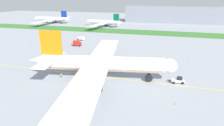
{
  "coord_description": "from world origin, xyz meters",
  "views": [
    {
      "loc": [
        19.8,
        -62.02,
        27.8
      ],
      "look_at": [
        0.16,
        5.14,
        3.74
      ],
      "focal_mm": 30.7,
      "sensor_mm": 36.0,
      "label": 1
    }
  ],
  "objects_px": {
    "ground_crew_marshaller_front": "(61,75)",
    "traffic_cone_near_nose": "(175,103)",
    "service_truck_fuel_bowser": "(81,38)",
    "parked_airliner_far_centre": "(104,22)",
    "traffic_cone_port_wing": "(30,84)",
    "service_truck_baggage_loader": "(77,43)",
    "pushback_tug": "(178,80)",
    "ground_crew_wingwalker_port": "(103,75)",
    "ground_crew_wingwalker_starboard": "(104,75)",
    "airliner_foreground": "(100,64)",
    "parked_airliner_far_left": "(52,19)"
  },
  "relations": [
    {
      "from": "ground_crew_wingwalker_port",
      "to": "traffic_cone_near_nose",
      "type": "relative_size",
      "value": 2.73
    },
    {
      "from": "ground_crew_marshaller_front",
      "to": "traffic_cone_near_nose",
      "type": "height_order",
      "value": "ground_crew_marshaller_front"
    },
    {
      "from": "traffic_cone_near_nose",
      "to": "pushback_tug",
      "type": "bearing_deg",
      "value": 85.97
    },
    {
      "from": "ground_crew_wingwalker_port",
      "to": "traffic_cone_near_nose",
      "type": "distance_m",
      "value": 27.47
    },
    {
      "from": "ground_crew_marshaller_front",
      "to": "ground_crew_wingwalker_starboard",
      "type": "height_order",
      "value": "ground_crew_wingwalker_starboard"
    },
    {
      "from": "airliner_foreground",
      "to": "traffic_cone_port_wing",
      "type": "height_order",
      "value": "airliner_foreground"
    },
    {
      "from": "traffic_cone_near_nose",
      "to": "ground_crew_wingwalker_port",
      "type": "bearing_deg",
      "value": 154.86
    },
    {
      "from": "traffic_cone_near_nose",
      "to": "airliner_foreground",
      "type": "bearing_deg",
      "value": 158.12
    },
    {
      "from": "traffic_cone_near_nose",
      "to": "service_truck_fuel_bowser",
      "type": "distance_m",
      "value": 90.98
    },
    {
      "from": "traffic_cone_port_wing",
      "to": "service_truck_baggage_loader",
      "type": "relative_size",
      "value": 0.11
    },
    {
      "from": "pushback_tug",
      "to": "traffic_cone_port_wing",
      "type": "relative_size",
      "value": 10.55
    },
    {
      "from": "pushback_tug",
      "to": "ground_crew_marshaller_front",
      "type": "height_order",
      "value": "pushback_tug"
    },
    {
      "from": "service_truck_fuel_bowser",
      "to": "ground_crew_wingwalker_starboard",
      "type": "bearing_deg",
      "value": -58.05
    },
    {
      "from": "service_truck_baggage_loader",
      "to": "pushback_tug",
      "type": "bearing_deg",
      "value": -33.91
    },
    {
      "from": "service_truck_baggage_loader",
      "to": "service_truck_fuel_bowser",
      "type": "distance_m",
      "value": 16.0
    },
    {
      "from": "pushback_tug",
      "to": "parked_airliner_far_centre",
      "type": "distance_m",
      "value": 135.42
    },
    {
      "from": "ground_crew_wingwalker_starboard",
      "to": "ground_crew_marshaller_front",
      "type": "bearing_deg",
      "value": -165.18
    },
    {
      "from": "pushback_tug",
      "to": "traffic_cone_near_nose",
      "type": "height_order",
      "value": "pushback_tug"
    },
    {
      "from": "traffic_cone_port_wing",
      "to": "service_truck_fuel_bowser",
      "type": "height_order",
      "value": "service_truck_fuel_bowser"
    },
    {
      "from": "ground_crew_marshaller_front",
      "to": "service_truck_baggage_loader",
      "type": "bearing_deg",
      "value": 109.34
    },
    {
      "from": "parked_airliner_far_left",
      "to": "parked_airliner_far_centre",
      "type": "relative_size",
      "value": 1.14
    },
    {
      "from": "airliner_foreground",
      "to": "ground_crew_wingwalker_port",
      "type": "relative_size",
      "value": 52.0
    },
    {
      "from": "ground_crew_wingwalker_port",
      "to": "airliner_foreground",
      "type": "bearing_deg",
      "value": -107.66
    },
    {
      "from": "ground_crew_marshaller_front",
      "to": "ground_crew_wingwalker_port",
      "type": "bearing_deg",
      "value": 14.77
    },
    {
      "from": "ground_crew_marshaller_front",
      "to": "traffic_cone_port_wing",
      "type": "distance_m",
      "value": 11.03
    },
    {
      "from": "ground_crew_wingwalker_port",
      "to": "service_truck_baggage_loader",
      "type": "distance_m",
      "value": 51.47
    },
    {
      "from": "pushback_tug",
      "to": "service_truck_baggage_loader",
      "type": "xyz_separation_m",
      "value": [
        -56.61,
        38.05,
        0.71
      ]
    },
    {
      "from": "ground_crew_wingwalker_starboard",
      "to": "parked_airliner_far_left",
      "type": "xyz_separation_m",
      "value": [
        -105.22,
        131.53,
        3.63
      ]
    },
    {
      "from": "ground_crew_wingwalker_starboard",
      "to": "service_truck_fuel_bowser",
      "type": "distance_m",
      "value": 66.73
    },
    {
      "from": "service_truck_fuel_bowser",
      "to": "ground_crew_wingwalker_port",
      "type": "bearing_deg",
      "value": -58.16
    },
    {
      "from": "ground_crew_wingwalker_port",
      "to": "ground_crew_wingwalker_starboard",
      "type": "height_order",
      "value": "ground_crew_wingwalker_starboard"
    },
    {
      "from": "pushback_tug",
      "to": "parked_airliner_far_left",
      "type": "height_order",
      "value": "parked_airliner_far_left"
    },
    {
      "from": "pushback_tug",
      "to": "parked_airliner_far_centre",
      "type": "xyz_separation_m",
      "value": [
        -66.14,
        118.12,
        3.43
      ]
    },
    {
      "from": "ground_crew_marshaller_front",
      "to": "service_truck_fuel_bowser",
      "type": "relative_size",
      "value": 0.32
    },
    {
      "from": "service_truck_fuel_bowser",
      "to": "parked_airliner_far_centre",
      "type": "distance_m",
      "value": 64.98
    },
    {
      "from": "pushback_tug",
      "to": "traffic_cone_port_wing",
      "type": "xyz_separation_m",
      "value": [
        -47.51,
        -15.84,
        -0.69
      ]
    },
    {
      "from": "airliner_foreground",
      "to": "service_truck_baggage_loader",
      "type": "height_order",
      "value": "airliner_foreground"
    },
    {
      "from": "ground_crew_wingwalker_starboard",
      "to": "traffic_cone_near_nose",
      "type": "height_order",
      "value": "ground_crew_wingwalker_starboard"
    },
    {
      "from": "ground_crew_wingwalker_starboard",
      "to": "traffic_cone_port_wing",
      "type": "distance_m",
      "value": 25.13
    },
    {
      "from": "traffic_cone_near_nose",
      "to": "service_truck_baggage_loader",
      "type": "xyz_separation_m",
      "value": [
        -55.56,
        52.98,
        1.4
      ]
    },
    {
      "from": "ground_crew_wingwalker_port",
      "to": "service_truck_baggage_loader",
      "type": "xyz_separation_m",
      "value": [
        -30.7,
        41.31,
        0.72
      ]
    },
    {
      "from": "airliner_foreground",
      "to": "parked_airliner_far_centre",
      "type": "distance_m",
      "value": 129.15
    },
    {
      "from": "ground_crew_marshaller_front",
      "to": "service_truck_baggage_loader",
      "type": "xyz_separation_m",
      "value": [
        -15.87,
        45.22,
        0.64
      ]
    },
    {
      "from": "parked_airliner_far_centre",
      "to": "ground_crew_wingwalker_port",
      "type": "bearing_deg",
      "value": -71.67
    },
    {
      "from": "ground_crew_marshaller_front",
      "to": "traffic_cone_port_wing",
      "type": "height_order",
      "value": "ground_crew_marshaller_front"
    },
    {
      "from": "service_truck_baggage_loader",
      "to": "ground_crew_marshaller_front",
      "type": "bearing_deg",
      "value": -70.66
    },
    {
      "from": "parked_airliner_far_centre",
      "to": "airliner_foreground",
      "type": "bearing_deg",
      "value": -72.07
    },
    {
      "from": "ground_crew_wingwalker_starboard",
      "to": "parked_airliner_far_left",
      "type": "height_order",
      "value": "parked_airliner_far_left"
    },
    {
      "from": "traffic_cone_port_wing",
      "to": "service_truck_baggage_loader",
      "type": "height_order",
      "value": "service_truck_baggage_loader"
    },
    {
      "from": "ground_crew_wingwalker_port",
      "to": "service_truck_fuel_bowser",
      "type": "bearing_deg",
      "value": 121.84
    }
  ]
}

